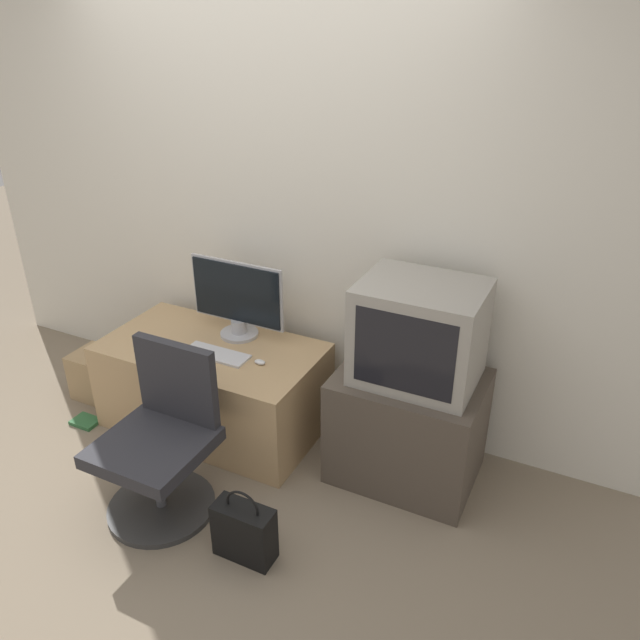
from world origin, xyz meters
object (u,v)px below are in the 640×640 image
(main_monitor, at_px, (237,299))
(book, at_px, (86,421))
(mouse, at_px, (260,362))
(crt_tv, at_px, (419,333))
(keyboard, at_px, (217,354))
(cardboard_box_lower, at_px, (101,375))
(handbag, at_px, (244,531))
(office_chair, at_px, (161,445))

(main_monitor, height_order, book, main_monitor)
(mouse, relative_size, crt_tv, 0.11)
(keyboard, relative_size, crt_tv, 0.64)
(keyboard, height_order, book, keyboard)
(main_monitor, height_order, keyboard, main_monitor)
(main_monitor, relative_size, keyboard, 1.57)
(cardboard_box_lower, relative_size, book, 2.02)
(keyboard, bearing_deg, book, -160.19)
(cardboard_box_lower, distance_m, handbag, 1.69)
(keyboard, height_order, cardboard_box_lower, keyboard)
(book, bearing_deg, cardboard_box_lower, 112.69)
(main_monitor, relative_size, mouse, 9.25)
(crt_tv, xyz_separation_m, cardboard_box_lower, (-2.02, -0.18, -0.71))
(keyboard, height_order, crt_tv, crt_tv)
(office_chair, bearing_deg, cardboard_box_lower, 149.46)
(keyboard, bearing_deg, office_chair, -82.86)
(crt_tv, bearing_deg, keyboard, -171.29)
(keyboard, distance_m, handbag, 1.03)
(cardboard_box_lower, height_order, book, cardboard_box_lower)
(main_monitor, height_order, cardboard_box_lower, main_monitor)
(crt_tv, xyz_separation_m, office_chair, (-1.02, -0.77, -0.50))
(crt_tv, bearing_deg, cardboard_box_lower, -174.93)
(mouse, xyz_separation_m, handbag, (0.35, -0.75, -0.40))
(crt_tv, bearing_deg, office_chair, -143.10)
(mouse, distance_m, cardboard_box_lower, 1.25)
(main_monitor, bearing_deg, office_chair, -84.02)
(crt_tv, relative_size, cardboard_box_lower, 1.79)
(keyboard, distance_m, mouse, 0.27)
(crt_tv, distance_m, book, 2.13)
(book, bearing_deg, handbag, -16.83)
(mouse, bearing_deg, crt_tv, 9.61)
(main_monitor, xyz_separation_m, cardboard_box_lower, (-0.91, -0.27, -0.61))
(main_monitor, distance_m, keyboard, 0.34)
(handbag, bearing_deg, book, 163.17)
(office_chair, bearing_deg, keyboard, 97.14)
(crt_tv, bearing_deg, main_monitor, 175.34)
(keyboard, relative_size, office_chair, 0.45)
(keyboard, height_order, office_chair, office_chair)
(keyboard, bearing_deg, crt_tv, 8.71)
(crt_tv, distance_m, handbag, 1.24)
(main_monitor, distance_m, mouse, 0.42)
(cardboard_box_lower, bearing_deg, office_chair, -30.54)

